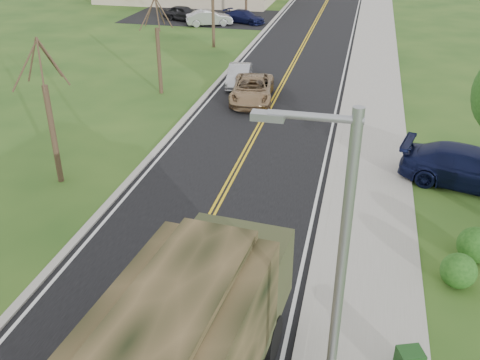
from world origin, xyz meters
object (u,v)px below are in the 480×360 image
(suv_champagne, at_px, (252,89))
(pickup_navy, at_px, (471,168))
(military_truck, at_px, (184,349))
(sedan_silver, at_px, (239,75))

(suv_champagne, relative_size, pickup_navy, 0.91)
(military_truck, relative_size, sedan_silver, 2.10)
(suv_champagne, relative_size, sedan_silver, 1.31)
(military_truck, bearing_deg, sedan_silver, 105.75)
(military_truck, distance_m, pickup_navy, 15.68)
(sedan_silver, bearing_deg, military_truck, -86.62)
(military_truck, height_order, pickup_navy, military_truck)
(suv_champagne, xyz_separation_m, pickup_navy, (10.99, -8.40, 0.11))
(suv_champagne, distance_m, sedan_silver, 3.15)
(military_truck, bearing_deg, suv_champagne, 103.42)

